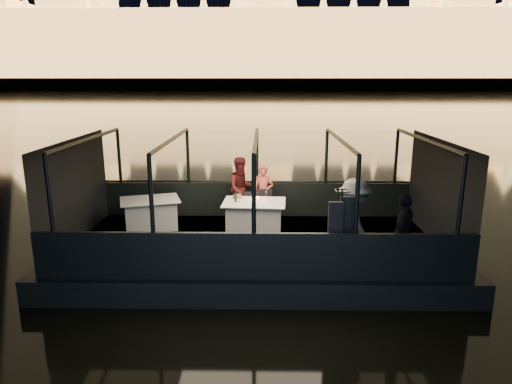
{
  "coord_description": "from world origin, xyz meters",
  "views": [
    {
      "loc": [
        0.16,
        -9.69,
        4.08
      ],
      "look_at": [
        0.0,
        0.4,
        1.55
      ],
      "focal_mm": 32.0,
      "sensor_mm": 36.0,
      "label": 1
    }
  ],
  "objects_px": {
    "dining_table_aft": "(151,213)",
    "passenger_dark": "(404,228)",
    "wine_bottle": "(236,196)",
    "person_woman_coral": "(263,192)",
    "dining_table_central": "(254,217)",
    "chair_port_right": "(264,207)",
    "passenger_stripe": "(353,224)",
    "coat_stand": "(340,229)",
    "person_man_maroon": "(242,192)",
    "chair_port_left": "(251,209)"
  },
  "relations": [
    {
      "from": "person_woman_coral",
      "to": "dining_table_aft",
      "type": "bearing_deg",
      "value": -154.23
    },
    {
      "from": "person_woman_coral",
      "to": "passenger_stripe",
      "type": "height_order",
      "value": "passenger_stripe"
    },
    {
      "from": "dining_table_aft",
      "to": "chair_port_right",
      "type": "relative_size",
      "value": 1.6
    },
    {
      "from": "chair_port_right",
      "to": "person_woman_coral",
      "type": "bearing_deg",
      "value": 76.69
    },
    {
      "from": "passenger_dark",
      "to": "person_woman_coral",
      "type": "bearing_deg",
      "value": -107.53
    },
    {
      "from": "dining_table_central",
      "to": "dining_table_aft",
      "type": "bearing_deg",
      "value": 173.22
    },
    {
      "from": "chair_port_left",
      "to": "passenger_dark",
      "type": "distance_m",
      "value": 3.97
    },
    {
      "from": "person_man_maroon",
      "to": "passenger_stripe",
      "type": "xyz_separation_m",
      "value": [
        2.29,
        -2.93,
        0.1
      ]
    },
    {
      "from": "dining_table_central",
      "to": "wine_bottle",
      "type": "xyz_separation_m",
      "value": [
        -0.44,
        -0.0,
        0.53
      ]
    },
    {
      "from": "person_man_maroon",
      "to": "passenger_dark",
      "type": "xyz_separation_m",
      "value": [
        3.19,
        -3.17,
        0.1
      ]
    },
    {
      "from": "chair_port_right",
      "to": "person_man_maroon",
      "type": "distance_m",
      "value": 0.77
    },
    {
      "from": "coat_stand",
      "to": "person_man_maroon",
      "type": "relative_size",
      "value": 1.02
    },
    {
      "from": "passenger_dark",
      "to": "wine_bottle",
      "type": "distance_m",
      "value": 3.9
    },
    {
      "from": "wine_bottle",
      "to": "chair_port_right",
      "type": "bearing_deg",
      "value": 43.59
    },
    {
      "from": "chair_port_right",
      "to": "passenger_dark",
      "type": "xyz_separation_m",
      "value": [
        2.6,
        -2.76,
        0.4
      ]
    },
    {
      "from": "dining_table_central",
      "to": "wine_bottle",
      "type": "height_order",
      "value": "wine_bottle"
    },
    {
      "from": "dining_table_aft",
      "to": "passenger_dark",
      "type": "height_order",
      "value": "passenger_dark"
    },
    {
      "from": "dining_table_aft",
      "to": "passenger_dark",
      "type": "bearing_deg",
      "value": -24.29
    },
    {
      "from": "passenger_stripe",
      "to": "passenger_dark",
      "type": "distance_m",
      "value": 0.92
    },
    {
      "from": "chair_port_right",
      "to": "dining_table_central",
      "type": "bearing_deg",
      "value": -129.36
    },
    {
      "from": "coat_stand",
      "to": "wine_bottle",
      "type": "height_order",
      "value": "coat_stand"
    },
    {
      "from": "dining_table_central",
      "to": "passenger_stripe",
      "type": "distance_m",
      "value": 2.75
    },
    {
      "from": "chair_port_right",
      "to": "person_woman_coral",
      "type": "relative_size",
      "value": 0.59
    },
    {
      "from": "dining_table_aft",
      "to": "coat_stand",
      "type": "relative_size",
      "value": 0.83
    },
    {
      "from": "person_woman_coral",
      "to": "passenger_dark",
      "type": "xyz_separation_m",
      "value": [
        2.63,
        -3.1,
        0.1
      ]
    },
    {
      "from": "coat_stand",
      "to": "person_woman_coral",
      "type": "relative_size",
      "value": 1.14
    },
    {
      "from": "person_man_maroon",
      "to": "dining_table_aft",
      "type": "bearing_deg",
      "value": 175.05
    },
    {
      "from": "chair_port_left",
      "to": "person_man_maroon",
      "type": "bearing_deg",
      "value": 122.8
    },
    {
      "from": "coat_stand",
      "to": "passenger_dark",
      "type": "bearing_deg",
      "value": 10.0
    },
    {
      "from": "dining_table_aft",
      "to": "person_woman_coral",
      "type": "xyz_separation_m",
      "value": [
        2.74,
        0.68,
        0.36
      ]
    },
    {
      "from": "dining_table_aft",
      "to": "coat_stand",
      "type": "xyz_separation_m",
      "value": [
        4.15,
        -2.64,
        0.51
      ]
    },
    {
      "from": "dining_table_aft",
      "to": "chair_port_right",
      "type": "xyz_separation_m",
      "value": [
        2.77,
        0.34,
        0.06
      ]
    },
    {
      "from": "dining_table_aft",
      "to": "wine_bottle",
      "type": "relative_size",
      "value": 5.16
    },
    {
      "from": "dining_table_central",
      "to": "chair_port_left",
      "type": "distance_m",
      "value": 0.53
    },
    {
      "from": "dining_table_central",
      "to": "passenger_dark",
      "type": "height_order",
      "value": "passenger_dark"
    },
    {
      "from": "dining_table_central",
      "to": "chair_port_right",
      "type": "bearing_deg",
      "value": 69.39
    },
    {
      "from": "coat_stand",
      "to": "passenger_dark",
      "type": "height_order",
      "value": "coat_stand"
    },
    {
      "from": "chair_port_left",
      "to": "person_woman_coral",
      "type": "relative_size",
      "value": 0.56
    },
    {
      "from": "wine_bottle",
      "to": "person_woman_coral",
      "type": "bearing_deg",
      "value": 56.7
    },
    {
      "from": "dining_table_central",
      "to": "person_woman_coral",
      "type": "xyz_separation_m",
      "value": [
        0.21,
        0.98,
        0.36
      ]
    },
    {
      "from": "person_woman_coral",
      "to": "person_man_maroon",
      "type": "distance_m",
      "value": 0.56
    },
    {
      "from": "dining_table_aft",
      "to": "person_woman_coral",
      "type": "distance_m",
      "value": 2.84
    },
    {
      "from": "person_woman_coral",
      "to": "wine_bottle",
      "type": "relative_size",
      "value": 5.42
    },
    {
      "from": "chair_port_right",
      "to": "wine_bottle",
      "type": "xyz_separation_m",
      "value": [
        -0.68,
        -0.64,
        0.47
      ]
    },
    {
      "from": "dining_table_central",
      "to": "coat_stand",
      "type": "height_order",
      "value": "coat_stand"
    },
    {
      "from": "dining_table_central",
      "to": "passenger_dark",
      "type": "relative_size",
      "value": 0.95
    },
    {
      "from": "person_woman_coral",
      "to": "dining_table_central",
      "type": "bearing_deg",
      "value": -90.2
    },
    {
      "from": "chair_port_left",
      "to": "coat_stand",
      "type": "bearing_deg",
      "value": -51.52
    },
    {
      "from": "coat_stand",
      "to": "passenger_stripe",
      "type": "distance_m",
      "value": 0.56
    },
    {
      "from": "chair_port_left",
      "to": "person_woman_coral",
      "type": "bearing_deg",
      "value": 64.13
    }
  ]
}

